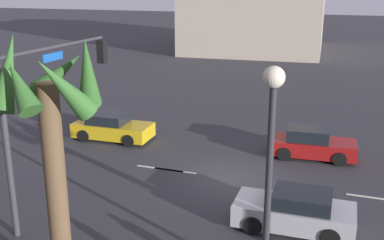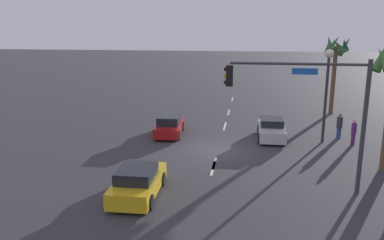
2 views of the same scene
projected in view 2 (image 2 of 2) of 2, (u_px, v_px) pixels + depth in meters
The scene contains 14 objects.
ground_plane at pixel (218, 150), 23.74m from camera, with size 220.00×220.00×0.00m, color #333338.
lane_stripe_0 at pixel (232, 99), 41.04m from camera, with size 2.09×0.14×0.01m, color silver.
lane_stripe_1 at pixel (229, 112), 34.53m from camera, with size 2.35×0.14×0.01m, color silver.
lane_stripe_2 at pixel (225, 126), 29.59m from camera, with size 2.53×0.14×0.01m, color silver.
lane_stripe_3 at pixel (214, 163), 21.41m from camera, with size 1.99×0.14×0.01m, color silver.
lane_stripe_4 at pixel (213, 168), 20.70m from camera, with size 2.23×0.14×0.01m, color silver.
car_0 at pixel (169, 126), 27.09m from camera, with size 4.08×1.97×1.43m.
car_1 at pixel (271, 129), 26.20m from camera, with size 3.99×1.87×1.37m.
car_2 at pixel (138, 182), 17.14m from camera, with size 4.16×1.98×1.39m.
traffic_signal at pixel (314, 101), 16.95m from camera, with size 0.36×6.32×6.10m.
streetlamp at pixel (327, 78), 24.46m from camera, with size 0.56×0.56×6.09m.
pedestrian_0 at pixel (354, 132), 24.61m from camera, with size 0.43×0.43×1.70m.
pedestrian_1 at pixel (339, 125), 26.18m from camera, with size 0.43×0.43×1.75m.
palm_tree_1 at pixel (336, 53), 32.83m from camera, with size 2.30×2.48×6.86m.
Camera 2 is at (22.64, 1.81, 7.33)m, focal length 35.82 mm.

